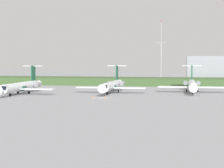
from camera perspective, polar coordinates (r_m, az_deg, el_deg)
name	(u,v)px	position (r m, az deg, el deg)	size (l,w,h in m)	color
ground_plane	(119,90)	(141.53, 0.98, -0.89)	(500.00, 500.00, 0.00)	#939399
grass_berm	(130,81)	(171.36, 2.63, 0.39)	(320.00, 20.00, 3.12)	#426033
regional_jet_second	(21,86)	(127.85, -13.07, -0.31)	(22.81, 31.00, 9.00)	silver
regional_jet_third	(112,85)	(129.45, -0.04, -0.17)	(22.81, 31.00, 9.00)	silver
regional_jet_fourth	(192,85)	(134.71, 11.59, -0.10)	(22.81, 31.00, 9.00)	silver
antenna_mast	(161,58)	(178.65, 7.13, 3.76)	(4.40, 0.50, 28.48)	#B2B2B7
safety_cone_front_marker	(93,97)	(112.08, -2.80, -1.90)	(0.44, 0.44, 0.55)	orange
safety_cone_mid_marker	(105,97)	(111.14, -1.00, -1.95)	(0.44, 0.44, 0.55)	orange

